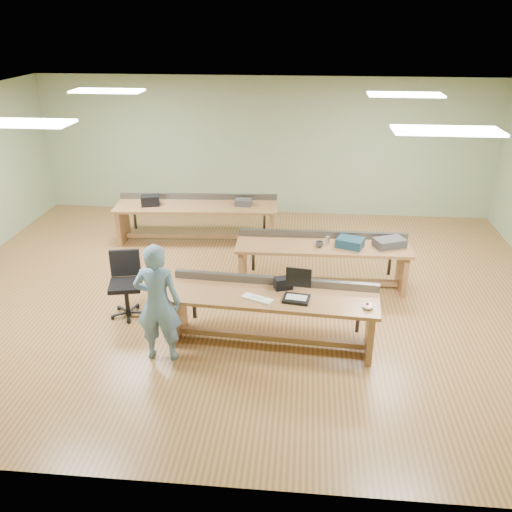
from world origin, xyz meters
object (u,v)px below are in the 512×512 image
at_px(workbench_front, 272,307).
at_px(person, 158,303).
at_px(task_chair, 127,293).
at_px(parts_bin_teal, 350,243).
at_px(camera_bag, 283,283).
at_px(parts_bin_grey, 389,243).
at_px(drinks_can, 328,240).
at_px(laptop_base, 296,299).
at_px(workbench_back, 197,213).
at_px(mug, 319,244).
at_px(workbench_mid, 322,255).

xyz_separation_m(workbench_front, person, (-1.42, -0.49, 0.26)).
bearing_deg(task_chair, parts_bin_teal, 6.68).
height_order(camera_bag, task_chair, task_chair).
bearing_deg(workbench_front, parts_bin_grey, 49.64).
relative_size(task_chair, drinks_can, 7.62).
bearing_deg(parts_bin_grey, laptop_base, -126.57).
bearing_deg(workbench_back, person, -89.49).
xyz_separation_m(camera_bag, drinks_can, (0.64, 1.64, -0.02)).
bearing_deg(person, parts_bin_teal, -140.35).
distance_m(laptop_base, parts_bin_grey, 2.42).
relative_size(camera_bag, parts_bin_teal, 0.58).
distance_m(laptop_base, mug, 1.83).
xyz_separation_m(camera_bag, task_chair, (-2.36, 0.40, -0.47)).
height_order(workbench_front, workbench_back, same).
relative_size(laptop_base, parts_bin_teal, 0.82).
relative_size(person, drinks_can, 12.61).
xyz_separation_m(camera_bag, parts_bin_teal, (1.00, 1.55, -0.01)).
bearing_deg(workbench_back, workbench_mid, -40.00).
bearing_deg(task_chair, laptop_base, -27.89).
distance_m(task_chair, drinks_can, 3.28).
relative_size(laptop_base, parts_bin_grey, 0.71).
bearing_deg(parts_bin_teal, parts_bin_grey, 7.12).
bearing_deg(person, laptop_base, -169.78).
height_order(workbench_mid, drinks_can, drinks_can).
distance_m(workbench_front, laptop_base, 0.41).
xyz_separation_m(parts_bin_teal, drinks_can, (-0.36, 0.09, -0.01)).
bearing_deg(parts_bin_grey, person, -144.24).
xyz_separation_m(person, task_chair, (-0.79, 1.06, -0.45)).
bearing_deg(laptop_base, parts_bin_grey, 61.59).
bearing_deg(workbench_mid, parts_bin_grey, -0.45).
bearing_deg(workbench_front, camera_bag, 55.35).
distance_m(laptop_base, camera_bag, 0.37).
xyz_separation_m(task_chair, parts_bin_grey, (3.99, 1.24, 0.45)).
xyz_separation_m(laptop_base, parts_bin_teal, (0.81, 1.86, 0.05)).
height_order(parts_bin_teal, mug, parts_bin_teal).
relative_size(camera_bag, parts_bin_grey, 0.50).
height_order(laptop_base, task_chair, task_chair).
distance_m(camera_bag, task_chair, 2.44).
relative_size(workbench_mid, drinks_can, 21.93).
bearing_deg(parts_bin_teal, laptop_base, -113.47).
bearing_deg(workbench_mid, camera_bag, -110.23).
xyz_separation_m(laptop_base, parts_bin_grey, (1.44, 1.94, 0.05)).
xyz_separation_m(workbench_front, workbench_back, (-1.73, 3.58, 0.01)).
relative_size(task_chair, mug, 7.94).
bearing_deg(workbench_mid, person, -133.97).
distance_m(workbench_mid, camera_bag, 1.74).
xyz_separation_m(workbench_mid, parts_bin_grey, (1.06, 0.01, 0.26)).
height_order(camera_bag, parts_bin_grey, camera_bag).
bearing_deg(laptop_base, mug, 88.10).
bearing_deg(task_chair, workbench_front, -26.95).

